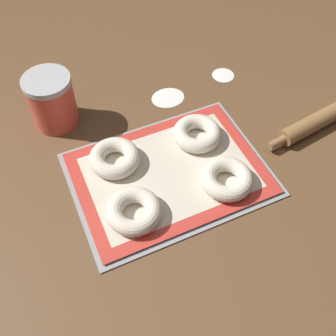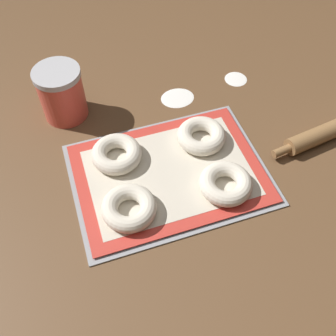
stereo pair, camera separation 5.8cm
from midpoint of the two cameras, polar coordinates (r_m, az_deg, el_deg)
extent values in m
plane|color=brown|center=(0.99, 2.23, -1.94)|extent=(2.80, 2.80, 0.00)
cube|color=#93969B|center=(0.99, 1.68, -1.00)|extent=(0.49, 0.36, 0.01)
cube|color=red|center=(0.99, 1.69, -0.82)|extent=(0.46, 0.34, 0.00)
cube|color=beige|center=(0.99, 1.69, -0.81)|extent=(0.40, 0.27, 0.00)
torus|color=silver|center=(0.91, -3.85, -5.86)|extent=(0.13, 0.13, 0.04)
torus|color=silver|center=(0.96, 10.10, -2.31)|extent=(0.13, 0.13, 0.04)
torus|color=silver|center=(1.01, -5.84, 1.97)|extent=(0.13, 0.13, 0.04)
torus|color=silver|center=(1.05, 6.47, 4.61)|extent=(0.13, 0.13, 0.04)
cylinder|color=#DB4C3D|center=(1.13, -13.65, 10.11)|extent=(0.12, 0.12, 0.14)
cylinder|color=#B2B2B7|center=(1.08, -14.43, 13.06)|extent=(0.13, 0.13, 0.02)
cylinder|color=olive|center=(1.17, 24.18, 5.09)|extent=(0.30, 0.09, 0.05)
cylinder|color=olive|center=(1.07, 17.67, 2.30)|extent=(0.05, 0.03, 0.02)
ellipsoid|color=white|center=(1.27, 11.15, 12.54)|extent=(0.07, 0.07, 0.00)
ellipsoid|color=white|center=(1.19, 2.81, 10.11)|extent=(0.10, 0.08, 0.00)
camera|label=1|loc=(0.03, -88.28, 2.26)|focal=42.00mm
camera|label=2|loc=(0.03, 91.72, -2.26)|focal=42.00mm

